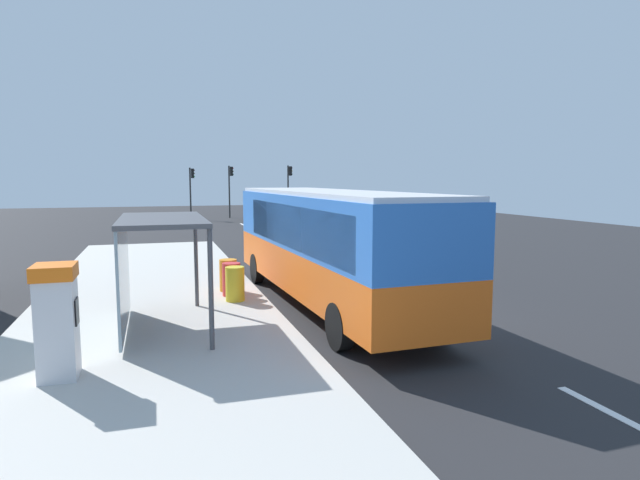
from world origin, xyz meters
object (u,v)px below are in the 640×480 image
at_px(bus, 327,240).
at_px(traffic_light_far_side, 191,185).
at_px(recycling_bin_yellow, 235,284).
at_px(white_van, 302,215).
at_px(sedan_near, 263,212).
at_px(ticket_machine, 57,320).
at_px(recycling_bin_orange, 228,275).
at_px(traffic_light_near_side, 289,183).
at_px(traffic_light_median, 230,183).
at_px(bus_shelter, 148,244).
at_px(recycling_bin_red, 231,279).

xyz_separation_m(bus, traffic_light_far_side, (-1.38, 34.04, 1.18)).
distance_m(recycling_bin_yellow, traffic_light_far_side, 33.55).
bearing_deg(white_van, sedan_near, 89.55).
xyz_separation_m(ticket_machine, recycling_bin_orange, (3.67, 6.23, -0.52)).
bearing_deg(traffic_light_near_side, recycling_bin_orange, -107.25).
distance_m(ticket_machine, traffic_light_median, 40.00).
xyz_separation_m(sedan_near, traffic_light_median, (-1.89, 5.49, 2.36)).
bearing_deg(traffic_light_median, recycling_bin_yellow, -97.65).
relative_size(sedan_near, recycling_bin_yellow, 4.71).
distance_m(ticket_machine, bus_shelter, 3.16).
xyz_separation_m(recycling_bin_red, traffic_light_median, (4.60, 33.55, 2.49)).
relative_size(white_van, recycling_bin_orange, 5.57).
height_order(bus, recycling_bin_orange, bus).
relative_size(traffic_light_far_side, traffic_light_median, 0.96).
distance_m(traffic_light_far_side, bus_shelter, 35.80).
distance_m(bus, recycling_bin_yellow, 2.82).
height_order(ticket_machine, traffic_light_near_side, traffic_light_near_side).
xyz_separation_m(recycling_bin_yellow, traffic_light_near_side, (9.70, 32.65, 2.51)).
xyz_separation_m(sedan_near, traffic_light_near_side, (3.21, 3.89, 2.37)).
height_order(white_van, traffic_light_median, traffic_light_median).
height_order(recycling_bin_yellow, bus_shelter, bus_shelter).
height_order(white_van, recycling_bin_yellow, white_van).
height_order(white_van, traffic_light_far_side, traffic_light_far_side).
bearing_deg(bus_shelter, recycling_bin_red, 52.50).
distance_m(white_van, bus_shelter, 20.47).
distance_m(recycling_bin_yellow, traffic_light_median, 34.65).
bearing_deg(traffic_light_near_side, bus_shelter, -108.88).
relative_size(bus, ticket_machine, 5.72).
relative_size(recycling_bin_red, bus_shelter, 0.24).
bearing_deg(traffic_light_far_side, traffic_light_median, 12.88).
relative_size(white_van, traffic_light_median, 1.12).
height_order(white_van, bus_shelter, bus_shelter).
height_order(recycling_bin_red, traffic_light_near_side, traffic_light_near_side).
bearing_deg(bus, recycling_bin_red, 152.63).
bearing_deg(recycling_bin_red, bus_shelter, -127.50).
relative_size(traffic_light_far_side, bus_shelter, 1.13).
xyz_separation_m(ticket_machine, traffic_light_near_side, (13.37, 37.48, 1.99)).
height_order(sedan_near, recycling_bin_orange, sedan_near).
bearing_deg(recycling_bin_orange, recycling_bin_yellow, -90.00).
relative_size(ticket_machine, traffic_light_near_side, 0.41).
height_order(recycling_bin_orange, traffic_light_median, traffic_light_median).
xyz_separation_m(ticket_machine, traffic_light_median, (8.27, 39.08, 1.98)).
xyz_separation_m(recycling_bin_orange, traffic_light_near_side, (9.70, 31.25, 2.51)).
xyz_separation_m(recycling_bin_red, traffic_light_far_side, (1.11, 32.75, 2.37)).
bearing_deg(traffic_light_far_side, recycling_bin_red, -91.93).
distance_m(recycling_bin_orange, traffic_light_near_side, 32.82).
bearing_deg(white_van, recycling_bin_yellow, -111.35).
bearing_deg(white_van, bus_shelter, -114.90).
distance_m(recycling_bin_yellow, bus_shelter, 3.43).
xyz_separation_m(traffic_light_far_side, bus_shelter, (-3.32, -35.64, -0.92)).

